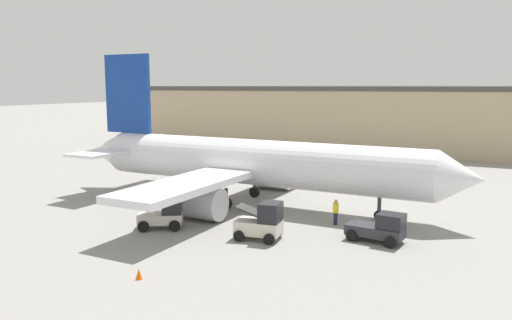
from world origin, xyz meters
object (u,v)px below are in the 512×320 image
(airplane, at_px, (245,162))
(pushback_tug, at_px, (164,215))
(baggage_tug, at_px, (380,228))
(safety_cone_near, at_px, (139,274))
(belt_loader_truck, at_px, (262,222))
(ground_crew_worker, at_px, (336,211))

(airplane, height_order, pushback_tug, airplane)
(airplane, distance_m, baggage_tug, 13.81)
(pushback_tug, relative_size, safety_cone_near, 6.11)
(belt_loader_truck, distance_m, pushback_tug, 7.11)
(baggage_tug, distance_m, pushback_tug, 14.38)
(ground_crew_worker, distance_m, baggage_tug, 4.54)
(belt_loader_truck, relative_size, pushback_tug, 0.90)
(baggage_tug, height_order, belt_loader_truck, belt_loader_truck)
(ground_crew_worker, bearing_deg, airplane, -13.07)
(baggage_tug, bearing_deg, belt_loader_truck, -151.54)
(pushback_tug, bearing_deg, belt_loader_truck, -23.79)
(belt_loader_truck, bearing_deg, baggage_tug, 14.87)
(ground_crew_worker, height_order, belt_loader_truck, belt_loader_truck)
(ground_crew_worker, relative_size, pushback_tug, 0.54)
(ground_crew_worker, height_order, pushback_tug, pushback_tug)
(airplane, height_order, safety_cone_near, airplane)
(belt_loader_truck, xyz_separation_m, safety_cone_near, (-2.80, -8.72, -0.85))
(baggage_tug, relative_size, belt_loader_truck, 1.22)
(airplane, xyz_separation_m, ground_crew_worker, (8.67, -2.98, -2.48))
(baggage_tug, distance_m, belt_loader_truck, 7.40)
(belt_loader_truck, relative_size, safety_cone_near, 5.50)
(airplane, distance_m, pushback_tug, 9.50)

